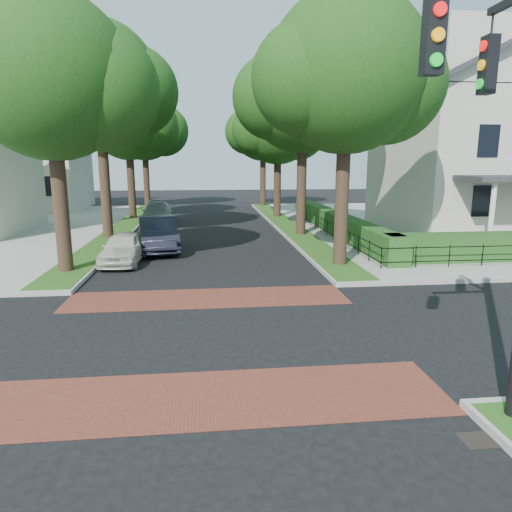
{
  "coord_description": "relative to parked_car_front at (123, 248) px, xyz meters",
  "views": [
    {
      "loc": [
        0.02,
        -11.09,
        4.37
      ],
      "look_at": [
        1.45,
        2.09,
        1.6
      ],
      "focal_mm": 32.0,
      "sensor_mm": 36.0,
      "label": 1
    }
  ],
  "objects": [
    {
      "name": "sidewalk_ne",
      "position": [
        23.1,
        10.18,
        -0.6
      ],
      "size": [
        30.0,
        30.0,
        0.15
      ],
      "primitive_type": "cube",
      "color": "gray",
      "rests_on": "ground"
    },
    {
      "name": "crosswalk_near",
      "position": [
        3.6,
        -12.02,
        -0.67
      ],
      "size": [
        9.0,
        2.2,
        0.01
      ],
      "primitive_type": "cube",
      "color": "maroon",
      "rests_on": "ground"
    },
    {
      "name": "parked_car_front",
      "position": [
        0.0,
        0.0,
        0.0
      ],
      "size": [
        1.76,
        4.02,
        1.35
      ],
      "primitive_type": "imported",
      "rotation": [
        0.0,
        0.0,
        -0.04
      ],
      "color": "silver",
      "rests_on": "ground"
    },
    {
      "name": "grass_strip_ne",
      "position": [
        9.0,
        10.28,
        -0.51
      ],
      "size": [
        1.6,
        29.8,
        0.02
      ],
      "primitive_type": "cube",
      "color": "#234915",
      "rests_on": "sidewalk_ne"
    },
    {
      "name": "tree_left_back",
      "position": [
        -1.8,
        24.42,
        6.74
      ],
      "size": [
        7.75,
        6.66,
        10.44
      ],
      "color": "black",
      "rests_on": "sidewalk_nw"
    },
    {
      "name": "tree_left_far",
      "position": [
        -1.8,
        15.4,
        6.44
      ],
      "size": [
        7.0,
        6.02,
        9.86
      ],
      "color": "black",
      "rests_on": "sidewalk_nw"
    },
    {
      "name": "tree_right_near",
      "position": [
        9.2,
        -1.58,
        6.95
      ],
      "size": [
        7.75,
        6.67,
        10.66
      ],
      "color": "black",
      "rests_on": "sidewalk_ne"
    },
    {
      "name": "tree_left_mid",
      "position": [
        -1.79,
        6.42,
        7.67
      ],
      "size": [
        8.0,
        6.88,
        11.48
      ],
      "color": "black",
      "rests_on": "sidewalk_nw"
    },
    {
      "name": "crosswalk_far",
      "position": [
        3.6,
        -5.62,
        -0.67
      ],
      "size": [
        9.0,
        2.2,
        0.01
      ],
      "primitive_type": "cube",
      "color": "maroon",
      "rests_on": "ground"
    },
    {
      "name": "parked_car_rear",
      "position": [
        0.17,
        12.82,
        0.08
      ],
      "size": [
        2.38,
        5.28,
        1.5
      ],
      "primitive_type": "imported",
      "rotation": [
        0.0,
        0.0,
        0.05
      ],
      "color": "gray",
      "rests_on": "ground"
    },
    {
      "name": "fence_main_road",
      "position": [
        10.5,
        6.18,
        -0.07
      ],
      "size": [
        0.06,
        18.0,
        0.9
      ],
      "primitive_type": null,
      "color": "black",
      "rests_on": "sidewalk_ne"
    },
    {
      "name": "storm_drain",
      "position": [
        7.9,
        -13.82,
        -0.67
      ],
      "size": [
        0.65,
        0.45,
        0.01
      ],
      "primitive_type": "cube",
      "color": "black",
      "rests_on": "ground"
    },
    {
      "name": "tree_right_far",
      "position": [
        9.2,
        15.4,
        6.23
      ],
      "size": [
        7.25,
        6.23,
        9.74
      ],
      "color": "black",
      "rests_on": "sidewalk_ne"
    },
    {
      "name": "ground",
      "position": [
        3.6,
        -8.82,
        -0.67
      ],
      "size": [
        120.0,
        120.0,
        0.0
      ],
      "primitive_type": "plane",
      "color": "black",
      "rests_on": "ground"
    },
    {
      "name": "grass_strip_nw",
      "position": [
        -1.8,
        10.28,
        -0.51
      ],
      "size": [
        1.6,
        29.8,
        0.02
      ],
      "primitive_type": "cube",
      "color": "#234915",
      "rests_on": "sidewalk_nw"
    },
    {
      "name": "tree_left_near",
      "position": [
        -1.8,
        -1.59,
        6.59
      ],
      "size": [
        7.5,
        6.45,
        10.2
      ],
      "color": "black",
      "rests_on": "sidewalk_nw"
    },
    {
      "name": "tree_right_back",
      "position": [
        9.2,
        24.41,
        6.59
      ],
      "size": [
        7.5,
        6.45,
        10.2
      ],
      "color": "black",
      "rests_on": "sidewalk_ne"
    },
    {
      "name": "tree_right_mid",
      "position": [
        9.21,
        6.43,
        7.31
      ],
      "size": [
        8.25,
        7.09,
        11.22
      ],
      "color": "black",
      "rests_on": "sidewalk_ne"
    },
    {
      "name": "parked_car_middle",
      "position": [
        1.21,
        2.77,
        0.15
      ],
      "size": [
        2.54,
        5.25,
        1.66
      ],
      "primitive_type": "imported",
      "rotation": [
        0.0,
        0.0,
        0.16
      ],
      "color": "black",
      "rests_on": "ground"
    },
    {
      "name": "house_left_far",
      "position": [
        -11.89,
        23.18,
        4.37
      ],
      "size": [
        10.0,
        9.0,
        10.14
      ],
      "color": "beige",
      "rests_on": "sidewalk_nw"
    },
    {
      "name": "house_victorian",
      "position": [
        21.11,
        7.1,
        5.34
      ],
      "size": [
        13.0,
        13.05,
        12.48
      ],
      "color": "beige",
      "rests_on": "sidewalk_ne"
    },
    {
      "name": "hedge_main_road",
      "position": [
        11.3,
        6.18,
        0.08
      ],
      "size": [
        1.0,
        18.0,
        1.2
      ],
      "primitive_type": "cube",
      "color": "#184518",
      "rests_on": "sidewalk_ne"
    }
  ]
}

